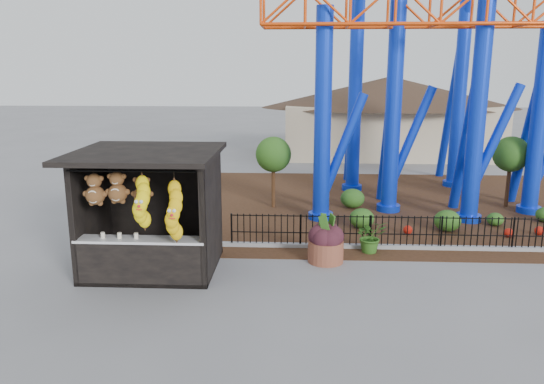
{
  "coord_description": "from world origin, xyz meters",
  "views": [
    {
      "loc": [
        0.7,
        -11.61,
        5.09
      ],
      "look_at": [
        0.05,
        1.5,
        2.0
      ],
      "focal_mm": 35.0,
      "sensor_mm": 36.0,
      "label": 1
    }
  ],
  "objects_px": {
    "prize_booth": "(149,215)",
    "potted_plant": "(371,236)",
    "roller_coaster": "(424,28)",
    "terracotta_planter": "(326,251)"
  },
  "relations": [
    {
      "from": "prize_booth",
      "to": "potted_plant",
      "type": "height_order",
      "value": "prize_booth"
    },
    {
      "from": "prize_booth",
      "to": "potted_plant",
      "type": "relative_size",
      "value": 3.69
    },
    {
      "from": "roller_coaster",
      "to": "potted_plant",
      "type": "distance_m",
      "value": 8.47
    },
    {
      "from": "prize_booth",
      "to": "potted_plant",
      "type": "xyz_separation_m",
      "value": [
        5.76,
        1.79,
        -1.05
      ]
    },
    {
      "from": "roller_coaster",
      "to": "potted_plant",
      "type": "xyz_separation_m",
      "value": [
        -2.35,
        -5.53,
        -5.97
      ]
    },
    {
      "from": "prize_booth",
      "to": "roller_coaster",
      "type": "distance_m",
      "value": 11.98
    },
    {
      "from": "roller_coaster",
      "to": "prize_booth",
      "type": "bearing_deg",
      "value": -137.93
    },
    {
      "from": "prize_booth",
      "to": "terracotta_planter",
      "type": "height_order",
      "value": "prize_booth"
    },
    {
      "from": "prize_booth",
      "to": "roller_coaster",
      "type": "height_order",
      "value": "roller_coaster"
    },
    {
      "from": "terracotta_planter",
      "to": "prize_booth",
      "type": "bearing_deg",
      "value": -167.58
    }
  ]
}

